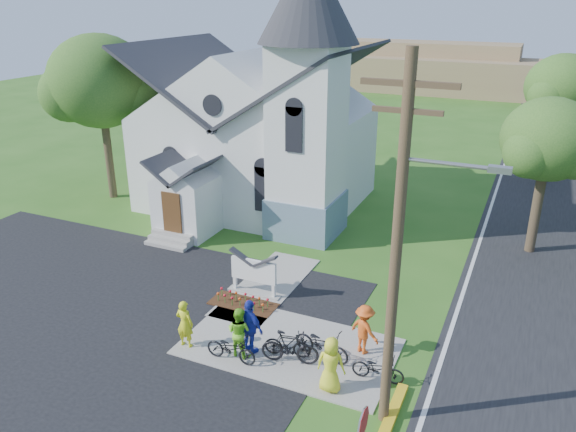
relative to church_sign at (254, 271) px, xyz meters
The scene contains 22 objects.
ground 3.57m from the church_sign, 69.44° to the right, with size 120.00×120.00×0.00m, color #2D5E1A.
parking_lot 7.86m from the church_sign, 138.12° to the right, with size 20.00×16.00×0.02m, color black.
road 16.30m from the church_sign, 46.49° to the left, with size 8.00×90.00×0.02m, color black.
sidewalk 3.95m from the church_sign, 45.00° to the right, with size 7.00×4.00×0.05m, color gray.
church 11.06m from the church_sign, 114.73° to the left, with size 12.35×12.00×13.00m.
church_sign is the anchor object (origin of this frame).
flower_bed 1.34m from the church_sign, 90.00° to the right, with size 2.60×1.10×0.07m, color #33190D.
utility_pole 9.18m from the church_sign, 35.60° to the right, with size 3.45×0.28×10.00m.
tree_lot_corner 15.53m from the church_sign, 152.02° to the left, with size 5.60×5.60×9.15m.
tree_road_near 13.75m from the church_sign, 42.21° to the left, with size 4.00×4.00×7.05m.
tree_road_mid 23.65m from the church_sign, 63.88° to the left, with size 4.40×4.40×7.80m.
distant_hills 53.34m from the church_sign, 85.10° to the left, with size 61.00×10.00×5.60m.
cyclist_0 4.10m from the church_sign, 96.26° to the right, with size 0.62×0.40×1.69m, color yellow.
bike_0 4.42m from the church_sign, 72.05° to the right, with size 0.61×1.74×0.91m, color black.
cyclist_1 4.03m from the church_sign, 69.21° to the right, with size 0.83×0.65×1.70m, color #75D027.
bike_1 4.35m from the church_sign, 47.93° to the right, with size 0.43×1.54×0.92m, color black.
cyclist_2 3.90m from the church_sign, 64.20° to the right, with size 1.12×0.47×1.92m, color #212EA8.
bike_2 4.87m from the church_sign, 35.73° to the right, with size 0.68×1.95×1.02m, color black.
cyclist_3 5.44m from the church_sign, 21.25° to the right, with size 1.11×0.64×1.72m, color #DE5418.
bike_3 4.70m from the church_sign, 48.37° to the right, with size 0.53×1.86×1.12m, color black.
cyclist_4 6.33m from the church_sign, 41.61° to the right, with size 0.86×0.56×1.77m, color yellow.
bike_4 6.74m from the church_sign, 28.48° to the right, with size 0.56×1.60×0.84m, color black.
Camera 1 is at (8.01, -13.95, 11.02)m, focal length 35.00 mm.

